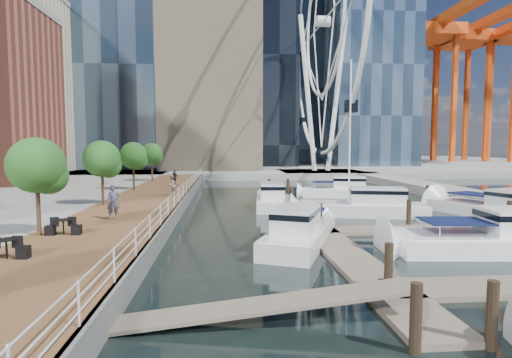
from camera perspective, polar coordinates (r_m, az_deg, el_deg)
name	(u,v)px	position (r m, az deg, el deg)	size (l,w,h in m)	color
ground	(294,277)	(16.32, 5.41, -13.79)	(520.00, 520.00, 0.00)	black
boardwalk	(140,209)	(31.23, -16.21, -4.12)	(6.00, 60.00, 1.00)	brown
seawall	(181,208)	(30.77, -10.71, -4.14)	(0.25, 60.00, 1.00)	#595954
land_far	(233,163)	(117.37, -3.33, 2.36)	(200.00, 114.00, 1.00)	gray
breakwater	(468,197)	(42.20, 28.00, -2.24)	(4.00, 60.00, 1.00)	gray
pier	(321,174)	(69.45, 9.29, 0.74)	(14.00, 12.00, 1.00)	gray
railing	(179,195)	(30.65, -10.93, -2.25)	(0.10, 60.00, 1.05)	white
floating_docks	(387,218)	(27.80, 18.15, -5.25)	(16.00, 34.00, 2.60)	#6D6051
ferris_wheel	(323,22)	(72.34, 9.58, 21.26)	(5.80, 45.60, 47.80)	white
port_cranes	(468,95)	(132.21, 28.07, 10.55)	(40.00, 52.00, 38.00)	#D84C14
street_trees	(102,159)	(30.51, -21.17, 2.70)	(2.60, 42.60, 4.60)	#3F2B1C
yacht_foreground	(504,252)	(23.23, 31.89, -8.89)	(3.14, 11.70, 2.15)	white
pedestrian_near	(113,202)	(24.34, -19.72, -3.11)	(0.72, 0.47, 1.97)	#4E4E68
pedestrian_mid	(172,185)	(34.82, -11.97, -0.87)	(0.85, 0.66, 1.75)	gray
pedestrian_far	(175,177)	(43.43, -11.54, 0.21)	(1.02, 0.43, 1.75)	#373944
moored_yachts	(381,220)	(29.54, 17.39, -5.62)	(22.64, 36.57, 11.50)	silver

